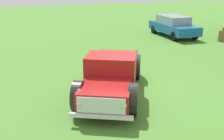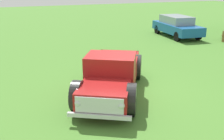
{
  "view_description": "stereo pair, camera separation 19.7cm",
  "coord_description": "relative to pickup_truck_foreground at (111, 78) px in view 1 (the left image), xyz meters",
  "views": [
    {
      "loc": [
        8.61,
        -4.23,
        3.94
      ],
      "look_at": [
        0.0,
        -0.51,
        0.9
      ],
      "focal_mm": 43.72,
      "sensor_mm": 36.0,
      "label": 1
    },
    {
      "loc": [
        8.69,
        -4.05,
        3.94
      ],
      "look_at": [
        0.0,
        -0.51,
        0.9
      ],
      "focal_mm": 43.72,
      "sensor_mm": 36.0,
      "label": 2
    }
  ],
  "objects": [
    {
      "name": "pickup_truck_foreground",
      "position": [
        0.0,
        0.0,
        0.0
      ],
      "size": [
        5.25,
        4.07,
        1.54
      ],
      "color": "maroon",
      "rests_on": "ground_plane"
    },
    {
      "name": "ground_plane",
      "position": [
        -0.32,
        0.7,
        -0.74
      ],
      "size": [
        80.0,
        80.0,
        0.0
      ],
      "primitive_type": "plane",
      "color": "#477A2D"
    },
    {
      "name": "sedan_distant_a",
      "position": [
        -8.69,
        8.82,
        0.07
      ],
      "size": [
        4.74,
        2.28,
        1.53
      ],
      "color": "#195699",
      "rests_on": "ground_plane"
    }
  ]
}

